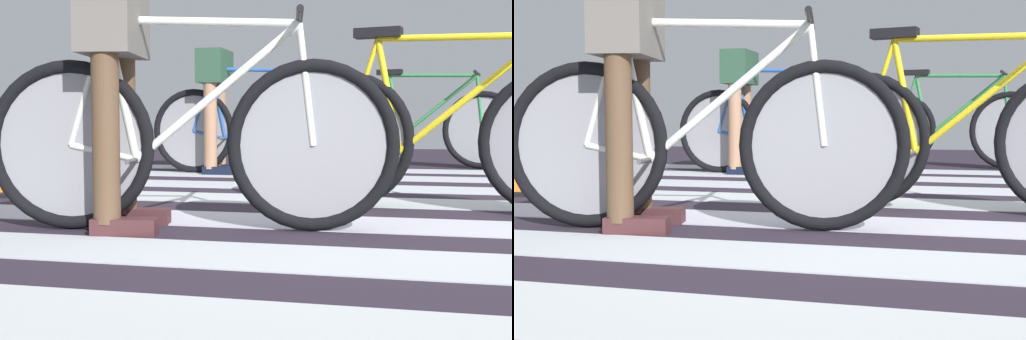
% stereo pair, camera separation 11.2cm
% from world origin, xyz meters
% --- Properties ---
extents(ground, '(18.00, 14.00, 0.02)m').
position_xyz_m(ground, '(0.00, 0.00, 0.01)').
color(ground, '#2A222F').
extents(crosswalk_markings, '(5.39, 6.51, 0.00)m').
position_xyz_m(crosswalk_markings, '(0.00, -0.27, 0.02)').
color(crosswalk_markings, silver).
rests_on(crosswalk_markings, ground).
extents(bicycle_1_of_4, '(1.72, 0.55, 0.93)m').
position_xyz_m(bicycle_1_of_4, '(-0.73, -0.58, 0.41)').
color(bicycle_1_of_4, black).
rests_on(bicycle_1_of_4, ground).
extents(cyclist_1_of_4, '(0.37, 0.44, 1.01)m').
position_xyz_m(cyclist_1_of_4, '(-1.04, -0.63, 0.67)').
color(cyclist_1_of_4, brown).
rests_on(cyclist_1_of_4, ground).
extents(bicycle_2_of_4, '(1.72, 0.55, 0.93)m').
position_xyz_m(bicycle_2_of_4, '(0.34, 0.22, 0.41)').
color(bicycle_2_of_4, black).
rests_on(bicycle_2_of_4, ground).
extents(bicycle_3_of_4, '(1.74, 0.52, 0.93)m').
position_xyz_m(bicycle_3_of_4, '(-1.12, 2.17, 0.41)').
color(bicycle_3_of_4, black).
rests_on(bicycle_3_of_4, ground).
extents(cyclist_3_of_4, '(0.31, 0.41, 1.04)m').
position_xyz_m(cyclist_3_of_4, '(-1.43, 2.17, 0.69)').
color(cyclist_3_of_4, '#A87A5B').
rests_on(cyclist_3_of_4, ground).
extents(bicycle_4_of_4, '(1.72, 0.54, 0.93)m').
position_xyz_m(bicycle_4_of_4, '(0.31, 3.27, 0.41)').
color(bicycle_4_of_4, black).
rests_on(bicycle_4_of_4, ground).
extents(traffic_cone, '(0.39, 0.39, 0.45)m').
position_xyz_m(traffic_cone, '(-2.34, 0.41, 0.23)').
color(traffic_cone, black).
rests_on(traffic_cone, ground).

